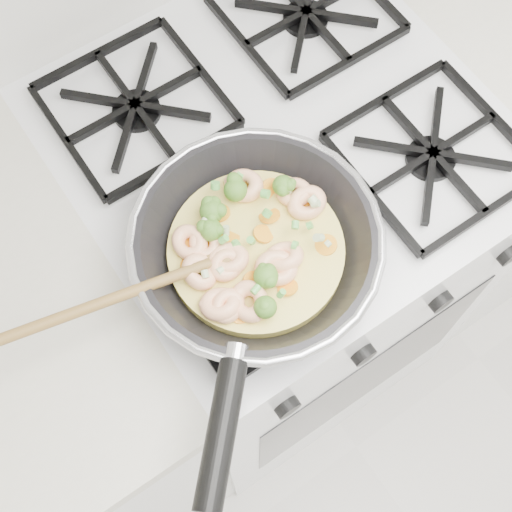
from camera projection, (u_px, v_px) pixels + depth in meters
stove at (274, 257)px, 1.43m from camera, size 0.60×0.60×0.92m
skillet at (253, 251)px, 0.89m from camera, size 0.48×0.40×0.09m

